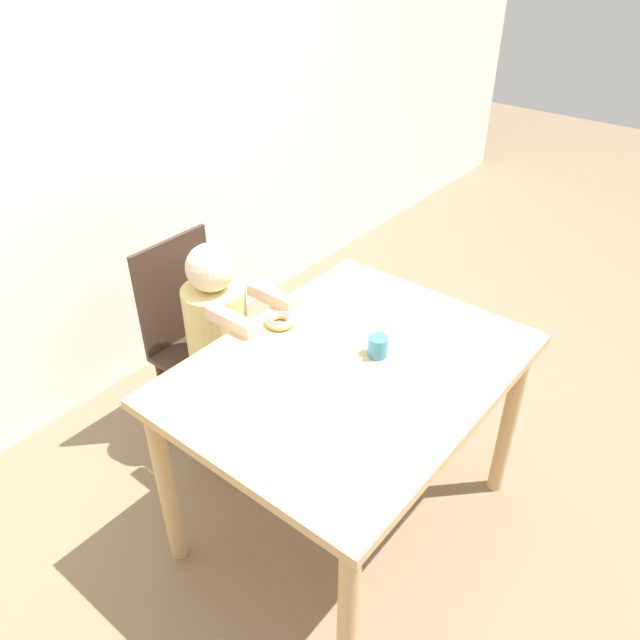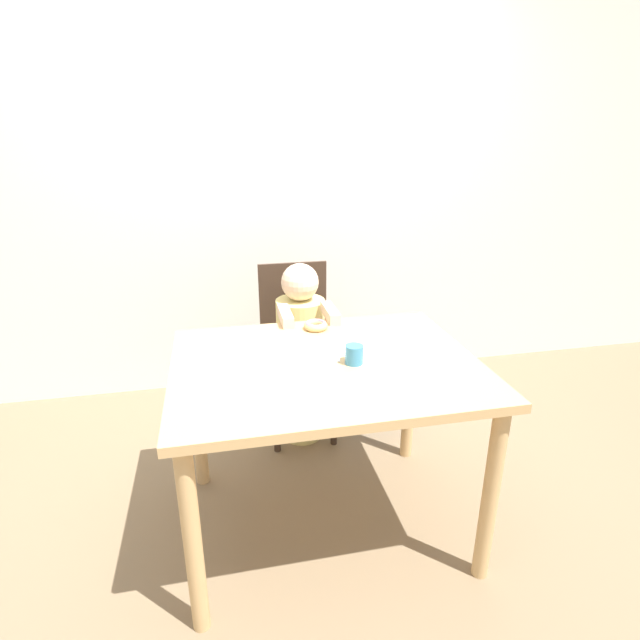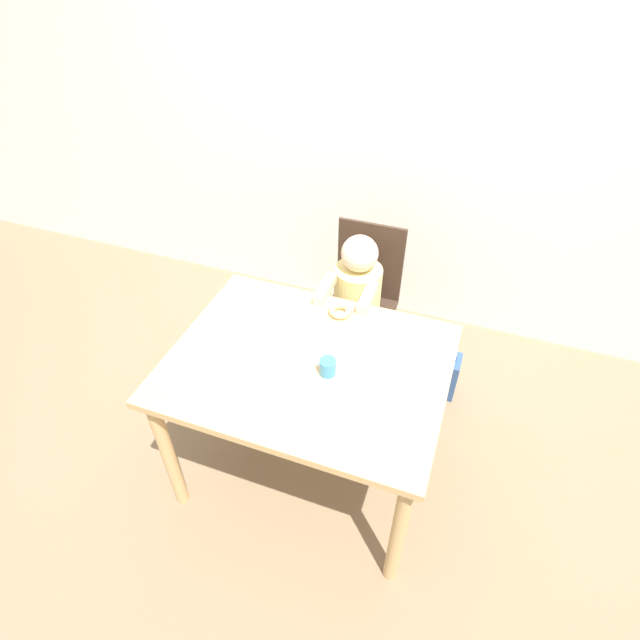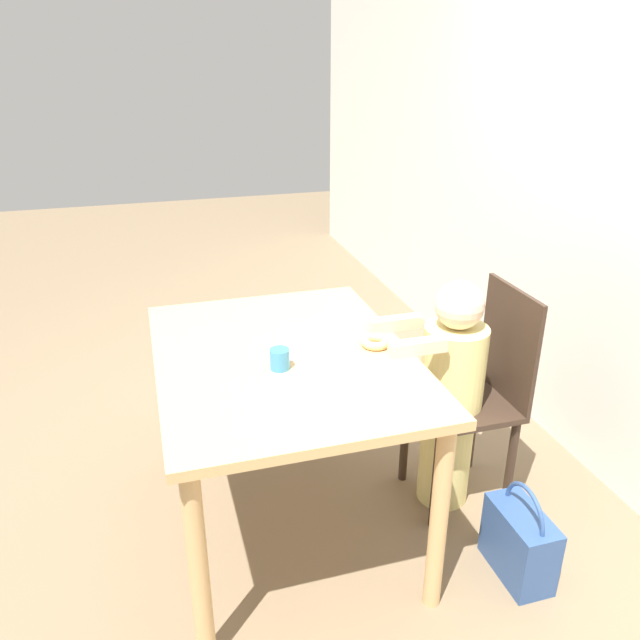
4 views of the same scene
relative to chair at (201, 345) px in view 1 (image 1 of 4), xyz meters
name	(u,v)px [view 1 (image 1 of 4)]	position (x,y,z in m)	size (l,w,h in m)	color
ground_plane	(345,517)	(-0.02, -0.79, -0.48)	(12.00, 12.00, 0.00)	#7A664C
wall_back	(70,135)	(-0.02, 0.64, 0.77)	(8.00, 0.05, 2.50)	silver
dining_table	(350,389)	(-0.02, -0.79, 0.19)	(1.16, 0.90, 0.77)	tan
chair	(201,345)	(0.00, 0.00, 0.00)	(0.37, 0.40, 0.93)	#38281E
child_figure	(220,351)	(0.00, -0.12, 0.02)	(0.26, 0.44, 0.99)	#E0D17F
donut	(280,320)	(0.01, -0.45, 0.31)	(0.11, 0.11, 0.03)	#DBB270
napkin	(316,354)	(-0.04, -0.67, 0.29)	(0.28, 0.28, 0.00)	white
handbag	(285,359)	(0.47, -0.05, -0.34)	(0.29, 0.15, 0.38)	#2D4C84
cup	(378,346)	(0.08, -0.83, 0.33)	(0.07, 0.07, 0.07)	teal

